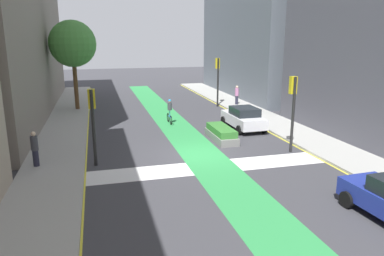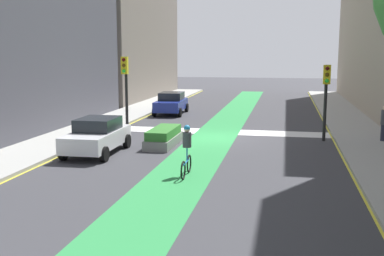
{
  "view_description": "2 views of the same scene",
  "coord_description": "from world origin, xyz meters",
  "px_view_note": "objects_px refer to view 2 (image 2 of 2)",
  "views": [
    {
      "loc": [
        -5.2,
        -18.08,
        6.22
      ],
      "look_at": [
        0.37,
        2.81,
        0.81
      ],
      "focal_mm": 33.7,
      "sensor_mm": 36.0,
      "label": 1
    },
    {
      "loc": [
        -3.5,
        24.08,
        4.44
      ],
      "look_at": [
        0.36,
        4.68,
        1.26
      ],
      "focal_mm": 44.13,
      "sensor_mm": 36.0,
      "label": 2
    }
  ],
  "objects_px": {
    "traffic_signal_near_left": "(326,88)",
    "car_blue_right_near": "(171,103)",
    "pedestrian_sidewalk_left_a": "(384,123)",
    "cyclist_in_lane": "(187,149)",
    "median_planter": "(164,137)",
    "car_white_right_far": "(97,136)",
    "traffic_signal_near_right": "(125,80)"
  },
  "relations": [
    {
      "from": "traffic_signal_near_right",
      "to": "traffic_signal_near_left",
      "type": "height_order",
      "value": "traffic_signal_near_right"
    },
    {
      "from": "cyclist_in_lane",
      "to": "median_planter",
      "type": "distance_m",
      "value": 5.73
    },
    {
      "from": "traffic_signal_near_left",
      "to": "median_planter",
      "type": "xyz_separation_m",
      "value": [
        7.65,
        2.65,
        -2.3
      ]
    },
    {
      "from": "car_white_right_far",
      "to": "traffic_signal_near_left",
      "type": "bearing_deg",
      "value": -153.94
    },
    {
      "from": "median_planter",
      "to": "car_blue_right_near",
      "type": "bearing_deg",
      "value": -77.99
    },
    {
      "from": "traffic_signal_near_right",
      "to": "car_white_right_far",
      "type": "distance_m",
      "value": 5.89
    },
    {
      "from": "traffic_signal_near_left",
      "to": "car_blue_right_near",
      "type": "relative_size",
      "value": 0.9
    },
    {
      "from": "traffic_signal_near_right",
      "to": "pedestrian_sidewalk_left_a",
      "type": "height_order",
      "value": "traffic_signal_near_right"
    },
    {
      "from": "car_blue_right_near",
      "to": "pedestrian_sidewalk_left_a",
      "type": "bearing_deg",
      "value": 145.26
    },
    {
      "from": "car_white_right_far",
      "to": "pedestrian_sidewalk_left_a",
      "type": "bearing_deg",
      "value": -159.45
    },
    {
      "from": "traffic_signal_near_right",
      "to": "median_planter",
      "type": "height_order",
      "value": "traffic_signal_near_right"
    },
    {
      "from": "traffic_signal_near_right",
      "to": "car_white_right_far",
      "type": "bearing_deg",
      "value": 95.57
    },
    {
      "from": "traffic_signal_near_left",
      "to": "median_planter",
      "type": "relative_size",
      "value": 1.16
    },
    {
      "from": "traffic_signal_near_left",
      "to": "car_white_right_far",
      "type": "bearing_deg",
      "value": 26.06
    },
    {
      "from": "car_blue_right_near",
      "to": "cyclist_in_lane",
      "type": "bearing_deg",
      "value": 105.61
    },
    {
      "from": "traffic_signal_near_right",
      "to": "cyclist_in_lane",
      "type": "bearing_deg",
      "value": 121.75
    },
    {
      "from": "median_planter",
      "to": "cyclist_in_lane",
      "type": "bearing_deg",
      "value": 113.04
    },
    {
      "from": "car_white_right_far",
      "to": "median_planter",
      "type": "height_order",
      "value": "car_white_right_far"
    },
    {
      "from": "traffic_signal_near_left",
      "to": "cyclist_in_lane",
      "type": "height_order",
      "value": "traffic_signal_near_left"
    },
    {
      "from": "traffic_signal_near_right",
      "to": "median_planter",
      "type": "distance_m",
      "value": 5.04
    },
    {
      "from": "car_blue_right_near",
      "to": "median_planter",
      "type": "xyz_separation_m",
      "value": [
        -2.44,
        11.49,
        -0.4
      ]
    },
    {
      "from": "traffic_signal_near_left",
      "to": "car_blue_right_near",
      "type": "xyz_separation_m",
      "value": [
        10.09,
        -8.84,
        -1.9
      ]
    },
    {
      "from": "traffic_signal_near_left",
      "to": "median_planter",
      "type": "distance_m",
      "value": 8.41
    },
    {
      "from": "traffic_signal_near_left",
      "to": "pedestrian_sidewalk_left_a",
      "type": "height_order",
      "value": "traffic_signal_near_left"
    },
    {
      "from": "traffic_signal_near_right",
      "to": "cyclist_in_lane",
      "type": "height_order",
      "value": "traffic_signal_near_right"
    },
    {
      "from": "car_white_right_far",
      "to": "pedestrian_sidewalk_left_a",
      "type": "distance_m",
      "value": 13.77
    },
    {
      "from": "traffic_signal_near_right",
      "to": "car_blue_right_near",
      "type": "relative_size",
      "value": 0.98
    },
    {
      "from": "cyclist_in_lane",
      "to": "car_blue_right_near",
      "type": "bearing_deg",
      "value": -74.39
    },
    {
      "from": "median_planter",
      "to": "traffic_signal_near_left",
      "type": "bearing_deg",
      "value": -160.89
    },
    {
      "from": "pedestrian_sidewalk_left_a",
      "to": "median_planter",
      "type": "height_order",
      "value": "pedestrian_sidewalk_left_a"
    },
    {
      "from": "pedestrian_sidewalk_left_a",
      "to": "traffic_signal_near_left",
      "type": "bearing_deg",
      "value": -2.11
    },
    {
      "from": "traffic_signal_near_right",
      "to": "pedestrian_sidewalk_left_a",
      "type": "distance_m",
      "value": 13.57
    }
  ]
}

